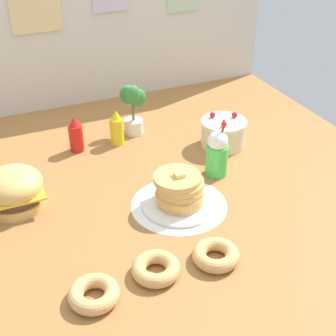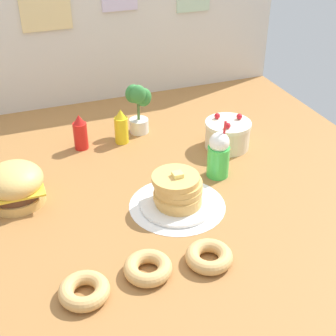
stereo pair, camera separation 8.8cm
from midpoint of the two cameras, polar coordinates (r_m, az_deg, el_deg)
The scene contains 13 objects.
ground_plane at distance 1.98m, azimuth -0.50°, elevation -4.00°, with size 2.26×2.14×0.02m, color #9E6B38.
back_wall at distance 2.71m, azimuth -8.68°, elevation 16.77°, with size 2.26×0.04×0.89m.
doily_mat at distance 1.94m, azimuth 2.42°, elevation -4.50°, with size 0.39×0.39×0.00m, color white.
burger at distance 2.00m, azimuth -16.71°, elevation -1.95°, with size 0.24×0.24×0.17m.
pancake_stack at distance 1.90m, azimuth 2.49°, elevation -2.96°, with size 0.30×0.30×0.16m.
layer_cake at distance 2.33m, azimuth 8.22°, elevation 4.01°, with size 0.22×0.22×0.16m.
ketchup_bottle at distance 2.32m, azimuth -9.39°, elevation 4.15°, with size 0.07×0.07×0.18m.
mustard_bottle at distance 2.35m, azimuth -4.55°, elevation 4.88°, with size 0.07×0.07×0.18m.
cream_soda_cup at distance 2.08m, azimuth 7.28°, elevation 1.55°, with size 0.10×0.10×0.27m.
donut_pink_glaze at distance 1.57m, azimuth -8.37°, elevation -14.34°, with size 0.17×0.17×0.05m.
donut_chocolate at distance 1.63m, azimuth -0.84°, elevation -11.88°, with size 0.17×0.17×0.05m.
donut_vanilla at distance 1.68m, azimuth 6.47°, elevation -10.48°, with size 0.17×0.17×0.05m.
potted_plant at distance 2.42m, azimuth -2.50°, elevation 7.41°, with size 0.13×0.11×0.27m.
Camera 2 is at (-0.51, -1.51, 1.16)m, focal length 50.89 mm.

